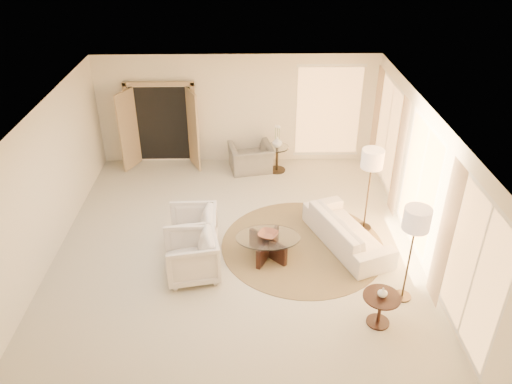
{
  "coord_description": "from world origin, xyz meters",
  "views": [
    {
      "loc": [
        0.24,
        -7.88,
        5.94
      ],
      "look_at": [
        0.4,
        0.4,
        1.1
      ],
      "focal_mm": 35.0,
      "sensor_mm": 36.0,
      "label": 1
    }
  ],
  "objects_px": {
    "sofa": "(347,231)",
    "side_vase": "(277,142)",
    "armchair_right": "(191,254)",
    "armchair_left": "(192,229)",
    "end_table": "(381,305)",
    "accent_chair": "(251,154)",
    "coffee_table": "(268,244)",
    "floor_lamp_far": "(416,223)",
    "floor_lamp_near": "(372,163)",
    "end_vase": "(383,292)",
    "side_table": "(277,156)",
    "bowl": "(268,235)"
  },
  "relations": [
    {
      "from": "accent_chair",
      "to": "side_vase",
      "type": "xyz_separation_m",
      "value": [
        0.66,
        -0.04,
        0.34
      ]
    },
    {
      "from": "end_table",
      "to": "side_vase",
      "type": "height_order",
      "value": "side_vase"
    },
    {
      "from": "armchair_left",
      "to": "floor_lamp_far",
      "type": "distance_m",
      "value": 4.15
    },
    {
      "from": "armchair_right",
      "to": "floor_lamp_near",
      "type": "distance_m",
      "value": 3.9
    },
    {
      "from": "armchair_right",
      "to": "floor_lamp_near",
      "type": "relative_size",
      "value": 0.52
    },
    {
      "from": "floor_lamp_near",
      "to": "armchair_left",
      "type": "bearing_deg",
      "value": -169.34
    },
    {
      "from": "bowl",
      "to": "side_vase",
      "type": "relative_size",
      "value": 1.38
    },
    {
      "from": "armchair_left",
      "to": "side_vase",
      "type": "distance_m",
      "value": 3.76
    },
    {
      "from": "accent_chair",
      "to": "bowl",
      "type": "xyz_separation_m",
      "value": [
        0.29,
        -3.58,
        0.04
      ]
    },
    {
      "from": "accent_chair",
      "to": "floor_lamp_far",
      "type": "relative_size",
      "value": 0.58
    },
    {
      "from": "coffee_table",
      "to": "armchair_left",
      "type": "bearing_deg",
      "value": 169.79
    },
    {
      "from": "end_table",
      "to": "side_vase",
      "type": "distance_m",
      "value": 5.53
    },
    {
      "from": "sofa",
      "to": "floor_lamp_far",
      "type": "height_order",
      "value": "floor_lamp_far"
    },
    {
      "from": "armchair_right",
      "to": "accent_chair",
      "type": "relative_size",
      "value": 0.91
    },
    {
      "from": "sofa",
      "to": "floor_lamp_near",
      "type": "xyz_separation_m",
      "value": [
        0.47,
        0.56,
        1.22
      ]
    },
    {
      "from": "side_table",
      "to": "floor_lamp_far",
      "type": "distance_m",
      "value": 5.24
    },
    {
      "from": "armchair_right",
      "to": "accent_chair",
      "type": "distance_m",
      "value": 4.26
    },
    {
      "from": "floor_lamp_far",
      "to": "coffee_table",
      "type": "bearing_deg",
      "value": 152.23
    },
    {
      "from": "sofa",
      "to": "end_table",
      "type": "relative_size",
      "value": 3.65
    },
    {
      "from": "side_table",
      "to": "floor_lamp_near",
      "type": "bearing_deg",
      "value": -57.22
    },
    {
      "from": "bowl",
      "to": "side_vase",
      "type": "height_order",
      "value": "side_vase"
    },
    {
      "from": "end_table",
      "to": "floor_lamp_near",
      "type": "height_order",
      "value": "floor_lamp_near"
    },
    {
      "from": "sofa",
      "to": "accent_chair",
      "type": "bearing_deg",
      "value": 8.69
    },
    {
      "from": "side_vase",
      "to": "bowl",
      "type": "bearing_deg",
      "value": -95.98
    },
    {
      "from": "armchair_left",
      "to": "side_vase",
      "type": "height_order",
      "value": "armchair_left"
    },
    {
      "from": "accent_chair",
      "to": "end_table",
      "type": "bearing_deg",
      "value": 99.26
    },
    {
      "from": "bowl",
      "to": "floor_lamp_near",
      "type": "bearing_deg",
      "value": 24.15
    },
    {
      "from": "sofa",
      "to": "bowl",
      "type": "distance_m",
      "value": 1.64
    },
    {
      "from": "armchair_right",
      "to": "end_table",
      "type": "relative_size",
      "value": 1.58
    },
    {
      "from": "sofa",
      "to": "side_vase",
      "type": "distance_m",
      "value": 3.43
    },
    {
      "from": "armchair_right",
      "to": "side_table",
      "type": "relative_size",
      "value": 1.42
    },
    {
      "from": "end_table",
      "to": "bowl",
      "type": "bearing_deg",
      "value": 133.71
    },
    {
      "from": "accent_chair",
      "to": "end_table",
      "type": "distance_m",
      "value": 5.74
    },
    {
      "from": "end_table",
      "to": "side_table",
      "type": "distance_m",
      "value": 5.51
    },
    {
      "from": "coffee_table",
      "to": "end_vase",
      "type": "distance_m",
      "value": 2.52
    },
    {
      "from": "sofa",
      "to": "end_vase",
      "type": "distance_m",
      "value": 2.2
    },
    {
      "from": "end_table",
      "to": "end_vase",
      "type": "height_order",
      "value": "end_vase"
    },
    {
      "from": "end_table",
      "to": "armchair_left",
      "type": "bearing_deg",
      "value": 146.97
    },
    {
      "from": "armchair_right",
      "to": "sofa",
      "type": "bearing_deg",
      "value": 96.31
    },
    {
      "from": "armchair_right",
      "to": "bowl",
      "type": "xyz_separation_m",
      "value": [
        1.4,
        0.54,
        0.02
      ]
    },
    {
      "from": "end_table",
      "to": "end_vase",
      "type": "relative_size",
      "value": 3.62
    },
    {
      "from": "floor_lamp_near",
      "to": "side_vase",
      "type": "distance_m",
      "value": 3.2
    },
    {
      "from": "side_vase",
      "to": "floor_lamp_far",
      "type": "bearing_deg",
      "value": -68.02
    },
    {
      "from": "floor_lamp_near",
      "to": "bowl",
      "type": "distance_m",
      "value": 2.48
    },
    {
      "from": "armchair_left",
      "to": "side_table",
      "type": "bearing_deg",
      "value": 149.39
    },
    {
      "from": "bowl",
      "to": "end_table",
      "type": "bearing_deg",
      "value": -46.29
    },
    {
      "from": "coffee_table",
      "to": "floor_lamp_far",
      "type": "bearing_deg",
      "value": -27.77
    },
    {
      "from": "accent_chair",
      "to": "bowl",
      "type": "distance_m",
      "value": 3.59
    },
    {
      "from": "sofa",
      "to": "end_table",
      "type": "distance_m",
      "value": 2.18
    },
    {
      "from": "coffee_table",
      "to": "bowl",
      "type": "height_order",
      "value": "bowl"
    }
  ]
}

